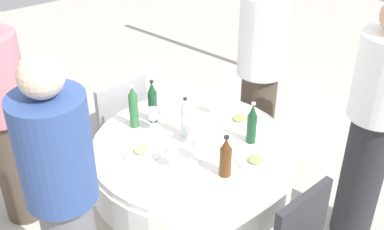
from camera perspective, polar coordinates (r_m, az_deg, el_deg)
dining_table at (r=3.00m, az=0.00°, el=-5.79°), size 1.23×1.23×0.74m
bottle_brown_right at (r=2.62m, az=3.95°, el=-4.95°), size 0.07×0.07×0.25m
bottle_dark_green_front at (r=2.88m, az=7.01°, el=-1.06°), size 0.06×0.06×0.27m
bottle_clear_rear at (r=2.91m, az=-0.79°, el=-0.40°), size 0.06×0.06×0.27m
bottle_dark_green_east at (r=3.06m, az=-4.63°, el=1.46°), size 0.06×0.06×0.29m
bottle_green_south at (r=3.02m, az=-6.86°, el=0.87°), size 0.06×0.06×0.29m
wine_glass_east at (r=2.72m, az=0.73°, el=-3.38°), size 0.07×0.07×0.15m
wine_glass_south at (r=3.14m, az=2.57°, el=1.68°), size 0.06×0.06×0.14m
wine_glass_west at (r=2.98m, az=-4.60°, el=0.06°), size 0.07×0.07×0.15m
wine_glass_mid at (r=2.85m, az=-0.01°, el=-1.71°), size 0.07×0.07×0.15m
wine_glass_near at (r=2.68m, az=-2.50°, el=-4.26°), size 0.07×0.07×0.14m
plate_near at (r=3.23m, az=-1.78°, el=0.79°), size 0.25×0.25×0.02m
plate_left at (r=2.84m, az=-5.84°, el=-4.26°), size 0.22×0.22×0.04m
plate_far at (r=2.78m, az=7.39°, el=-5.39°), size 0.20×0.20×0.04m
plate_outer at (r=3.12m, az=5.65°, el=-0.55°), size 0.22×0.22×0.04m
spoon_front at (r=2.61m, az=1.12°, el=-8.10°), size 0.08×0.17×0.00m
person_right at (r=2.44m, az=-14.72°, el=-9.73°), size 0.34×0.34×1.62m
person_front at (r=3.25m, az=-21.14°, el=0.12°), size 0.34×0.34×1.58m
person_rear at (r=3.51m, az=8.01°, el=5.00°), size 0.34×0.34×1.62m
person_east at (r=3.07m, az=20.46°, el=-1.14°), size 0.34×0.34×1.63m
chair_west at (r=3.57m, az=-8.89°, el=-0.65°), size 0.45×0.45×0.87m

